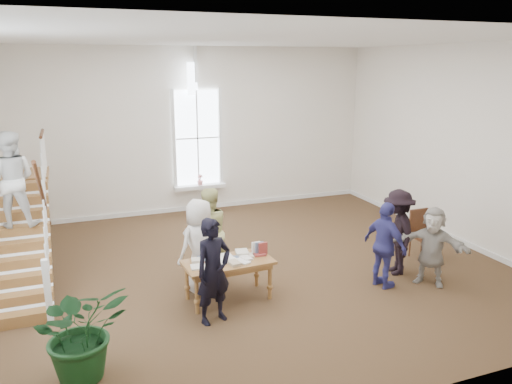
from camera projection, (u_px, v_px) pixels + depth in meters
name	position (u px, v px, depth m)	size (l,w,h in m)	color
ground	(254.00, 267.00, 10.23)	(10.00, 10.00, 0.00)	#46311B
room_shell	(200.00, 196.00, 14.10)	(10.49, 10.00, 10.00)	silver
staircase	(15.00, 203.00, 9.01)	(1.10, 4.10, 2.92)	brown
library_table	(228.00, 265.00, 8.71)	(1.59, 0.86, 0.79)	brown
police_officer	(213.00, 271.00, 7.91)	(0.64, 0.42, 1.74)	black
elderly_woman	(200.00, 245.00, 9.08)	(0.84, 0.55, 1.71)	silver
person_yellow	(208.00, 233.00, 9.62)	(0.86, 0.67, 1.78)	#C9C77D
woman_cluster_a	(385.00, 245.00, 9.16)	(0.96, 0.40, 1.63)	navy
woman_cluster_b	(398.00, 232.00, 9.77)	(1.10, 0.63, 1.71)	black
woman_cluster_c	(432.00, 246.00, 9.31)	(1.40, 0.44, 1.51)	#B3ACA1
floor_plant	(82.00, 331.00, 6.53)	(1.21, 1.05, 1.34)	black
side_chair	(421.00, 231.00, 10.65)	(0.46, 0.46, 1.05)	#3C2410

